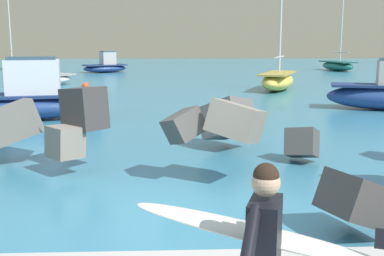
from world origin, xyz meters
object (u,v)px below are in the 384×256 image
at_px(boat_near_right, 44,78).
at_px(boat_mid_left, 13,63).
at_px(mooring_buoy_middle, 85,86).
at_px(boat_near_left, 338,65).
at_px(boat_mid_right, 278,80).
at_px(boat_mid_centre, 105,66).
at_px(mooring_buoy_inner, 230,103).
at_px(boat_far_left, 23,100).
at_px(surfer_with_board, 261,253).

distance_m(boat_near_right, boat_mid_left, 20.55).
bearing_deg(mooring_buoy_middle, boat_near_left, 38.87).
distance_m(boat_mid_left, boat_mid_right, 31.55).
bearing_deg(boat_mid_right, boat_near_right, 167.77).
relative_size(boat_mid_left, mooring_buoy_middle, 18.24).
xyz_separation_m(boat_near_left, mooring_buoy_middle, (-21.32, -17.19, -0.31)).
bearing_deg(boat_mid_centre, boat_mid_right, -53.27).
relative_size(boat_mid_centre, mooring_buoy_inner, 10.36).
distance_m(boat_near_left, mooring_buoy_inner, 28.71).
xyz_separation_m(mooring_buoy_inner, mooring_buoy_middle, (-7.71, 8.09, 0.00)).
bearing_deg(boat_far_left, boat_near_left, 52.46).
bearing_deg(mooring_buoy_inner, boat_near_left, 61.69).
xyz_separation_m(boat_mid_right, mooring_buoy_middle, (-11.41, 0.88, -0.36)).
xyz_separation_m(boat_far_left, mooring_buoy_inner, (7.98, 2.83, -0.50)).
bearing_deg(boat_mid_left, boat_near_left, -6.88).
relative_size(surfer_with_board, boat_mid_left, 0.26).
bearing_deg(surfer_with_board, boat_mid_centre, 99.54).
distance_m(boat_near_left, mooring_buoy_middle, 27.39).
relative_size(boat_near_left, boat_near_right, 1.63).
bearing_deg(mooring_buoy_inner, surfer_with_board, -96.14).
distance_m(boat_mid_right, boat_far_left, 15.40).
bearing_deg(boat_mid_left, boat_near_right, -66.59).
bearing_deg(boat_mid_centre, mooring_buoy_inner, -69.97).
xyz_separation_m(boat_near_left, boat_mid_centre, (-22.29, -1.49, 0.07)).
distance_m(boat_near_right, mooring_buoy_middle, 3.80).
relative_size(boat_near_right, mooring_buoy_inner, 10.23).
xyz_separation_m(surfer_with_board, boat_mid_left, (-17.10, 46.15, -0.66)).
distance_m(surfer_with_board, mooring_buoy_inner, 17.09).
distance_m(surfer_with_board, boat_far_left, 15.42).
distance_m(surfer_with_board, boat_mid_left, 49.22).
bearing_deg(boat_near_right, boat_mid_left, 113.41).
bearing_deg(boat_near_right, boat_mid_centre, 81.19).
distance_m(boat_near_left, boat_mid_left, 32.77).
height_order(boat_far_left, mooring_buoy_inner, boat_far_left).
bearing_deg(boat_mid_left, boat_mid_right, -44.19).
xyz_separation_m(boat_mid_left, boat_mid_centre, (10.25, -5.41, -0.02)).
distance_m(surfer_with_board, boat_mid_centre, 41.32).
height_order(surfer_with_board, boat_near_left, boat_near_left).
height_order(boat_mid_centre, boat_far_left, boat_far_left).
relative_size(surfer_with_board, boat_far_left, 0.32).
bearing_deg(mooring_buoy_middle, boat_mid_right, -4.43).
distance_m(mooring_buoy_inner, mooring_buoy_middle, 11.17).
distance_m(boat_mid_left, boat_mid_centre, 11.59).
distance_m(boat_far_left, mooring_buoy_inner, 8.48).
height_order(surfer_with_board, boat_far_left, boat_far_left).
bearing_deg(boat_far_left, mooring_buoy_inner, 19.51).
bearing_deg(mooring_buoy_inner, boat_mid_right, 62.79).
distance_m(boat_near_left, boat_mid_centre, 22.34).
bearing_deg(boat_mid_left, mooring_buoy_middle, -62.02).
distance_m(surfer_with_board, boat_near_left, 44.97).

